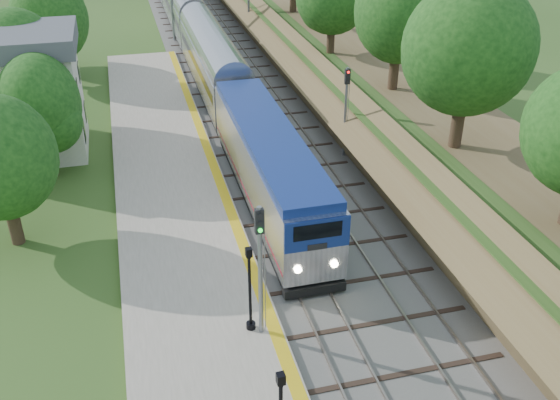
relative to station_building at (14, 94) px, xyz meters
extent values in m
cube|color=#4C4944|center=(16.00, 30.00, -4.03)|extent=(9.50, 170.00, 0.12)
cube|color=gray|center=(13.28, 30.00, -3.89)|extent=(0.08, 170.00, 0.16)
cube|color=gray|center=(14.72, 30.00, -3.89)|extent=(0.08, 170.00, 0.16)
cube|color=gray|center=(17.28, 30.00, -3.89)|extent=(0.08, 170.00, 0.16)
cube|color=gray|center=(18.72, 30.00, -3.89)|extent=(0.08, 170.00, 0.16)
cube|color=gray|center=(8.80, -14.00, -3.90)|extent=(6.40, 68.00, 0.38)
cube|color=gold|center=(11.65, -14.00, -3.70)|extent=(0.55, 68.00, 0.01)
cube|color=brown|center=(25.50, 30.00, -2.59)|extent=(9.00, 170.00, 3.00)
cube|color=brown|center=(21.60, 30.00, -2.79)|extent=(4.47, 170.00, 4.54)
cylinder|color=#332316|center=(24.00, -20.00, 0.22)|extent=(0.60, 0.60, 2.62)
sphere|color=#153E11|center=(24.00, -20.00, 3.79)|extent=(5.70, 5.70, 5.70)
cube|color=silver|center=(0.00, 0.00, -0.69)|extent=(8.00, 6.00, 6.80)
cube|color=#4F5256|center=(0.00, 0.00, 3.31)|extent=(8.60, 6.60, 1.20)
cube|color=black|center=(4.01, -1.80, -2.29)|extent=(0.05, 1.10, 1.30)
cube|color=black|center=(4.01, 1.80, -2.29)|extent=(0.05, 1.10, 1.30)
cube|color=black|center=(4.01, -1.80, 0.51)|extent=(0.05, 1.10, 1.30)
cube|color=black|center=(4.01, 1.80, 0.51)|extent=(0.05, 1.10, 1.30)
cylinder|color=slate|center=(12.50, 25.00, -0.99)|extent=(0.24, 0.24, 6.20)
cylinder|color=slate|center=(20.50, 25.00, -0.99)|extent=(0.24, 0.24, 6.20)
cylinder|color=#332316|center=(2.00, -4.00, -2.86)|extent=(0.60, 0.60, 2.45)
sphere|color=#153E11|center=(2.00, -4.00, 0.46)|extent=(5.32, 5.32, 5.32)
cylinder|color=#332316|center=(2.00, 12.00, -2.86)|extent=(0.60, 0.60, 2.45)
sphere|color=#153E11|center=(2.00, 12.00, 0.46)|extent=(5.32, 5.32, 5.32)
cube|color=black|center=(14.00, -10.87, -3.52)|extent=(2.69, 16.84, 0.58)
cube|color=#B7BAC1|center=(14.00, -10.87, -1.57)|extent=(2.92, 17.54, 3.31)
cube|color=navy|center=(14.00, -10.87, 0.30)|extent=(2.81, 16.84, 0.43)
cube|color=navy|center=(14.00, -19.67, -0.64)|extent=(2.89, 0.10, 1.46)
cube|color=black|center=(14.00, -19.71, -0.45)|extent=(2.14, 0.06, 0.73)
cube|color=maroon|center=(14.00, -10.87, -2.69)|extent=(2.94, 17.19, 0.10)
cube|color=#B7BAC1|center=(14.00, 8.24, -1.91)|extent=(2.92, 19.49, 3.80)
cube|color=#B7BAC1|center=(14.00, 28.33, -1.91)|extent=(2.92, 19.49, 3.80)
cube|color=black|center=(10.26, -27.92, 0.10)|extent=(0.26, 0.26, 0.36)
cube|color=silver|center=(10.26, -27.92, 0.10)|extent=(0.19, 0.19, 0.27)
cylinder|color=black|center=(10.72, -21.25, -3.58)|extent=(0.39, 0.39, 0.27)
cylinder|color=black|center=(10.72, -21.25, -1.85)|extent=(0.12, 0.12, 3.46)
cube|color=black|center=(10.72, -21.25, 0.06)|extent=(0.26, 0.26, 0.35)
cube|color=silver|center=(10.72, -21.25, 0.06)|extent=(0.18, 0.18, 0.27)
cylinder|color=slate|center=(11.10, -21.55, -0.76)|extent=(0.18, 0.18, 5.90)
cube|color=black|center=(11.10, -21.55, 1.58)|extent=(0.35, 0.22, 1.02)
cylinder|color=#0CE526|center=(11.10, -21.68, 1.58)|extent=(0.16, 0.06, 0.16)
cylinder|color=slate|center=(20.20, -5.91, -1.03)|extent=(0.17, 0.17, 5.89)
cube|color=black|center=(20.20, -5.91, 1.35)|extent=(0.32, 0.21, 0.95)
cylinder|color=#FF0C0C|center=(20.20, -6.04, 1.35)|extent=(0.15, 0.06, 0.15)
camera|label=1|loc=(6.94, -40.71, 13.54)|focal=40.00mm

